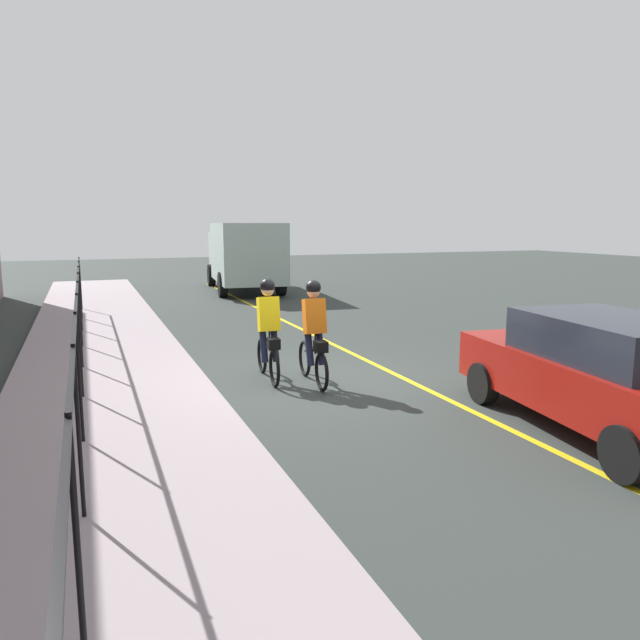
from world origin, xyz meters
name	(u,v)px	position (x,y,z in m)	size (l,w,h in m)	color
ground_plane	(314,382)	(0.00, 0.00, 0.00)	(80.00, 80.00, 0.00)	#303734
lane_line_centre	(394,373)	(0.00, -1.60, 0.00)	(36.00, 0.12, 0.01)	yellow
sidewalk	(111,398)	(0.00, 3.40, 0.07)	(40.00, 3.20, 0.15)	gray
iron_fence	(78,310)	(1.00, 3.80, 1.35)	(18.39, 0.04, 1.60)	black
cyclist_lead	(268,330)	(0.37, 0.71, 0.91)	(1.71, 0.39, 1.83)	black
cyclist_follow	(314,333)	(-0.15, 0.05, 0.91)	(1.71, 0.39, 1.83)	black
patrol_sedan	(602,372)	(-3.78, -2.66, 0.82)	(4.58, 2.34, 1.58)	maroon
box_truck_background	(244,253)	(14.40, -2.47, 1.55)	(6.91, 3.08, 2.78)	#A8C1B5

